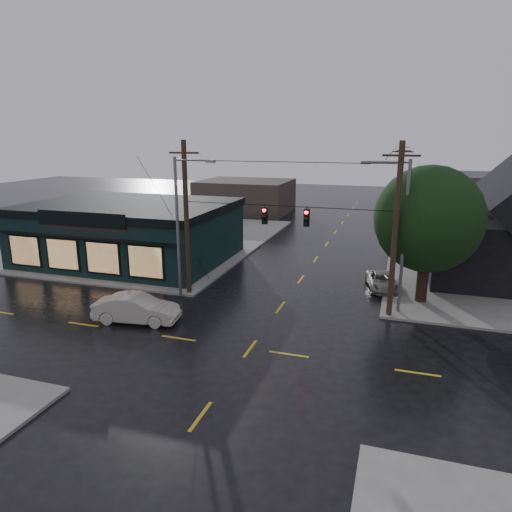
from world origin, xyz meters
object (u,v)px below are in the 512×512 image
(utility_pole_ne, at_px, (389,317))
(suv_silver, at_px, (382,281))
(corner_tree, at_px, (428,219))
(sedan_cream, at_px, (136,309))
(utility_pole_nw, at_px, (189,294))

(utility_pole_ne, xyz_separation_m, suv_silver, (-0.63, 5.08, 0.57))
(corner_tree, bearing_deg, sedan_cream, -152.29)
(sedan_cream, bearing_deg, corner_tree, -70.63)
(utility_pole_nw, distance_m, suv_silver, 13.39)
(utility_pole_ne, relative_size, sedan_cream, 2.08)
(utility_pole_nw, bearing_deg, utility_pole_ne, 0.00)
(utility_pole_ne, xyz_separation_m, sedan_cream, (-13.80, -5.21, 0.80))
(utility_pole_nw, bearing_deg, corner_tree, 11.47)
(corner_tree, distance_m, sedan_cream, 18.28)
(corner_tree, bearing_deg, suv_silver, 140.24)
(corner_tree, xyz_separation_m, utility_pole_ne, (-1.86, -3.01, -5.43))
(sedan_cream, relative_size, suv_silver, 1.19)
(utility_pole_ne, distance_m, suv_silver, 5.15)
(utility_pole_ne, bearing_deg, sedan_cream, -159.31)
(utility_pole_nw, bearing_deg, sedan_cream, -98.72)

